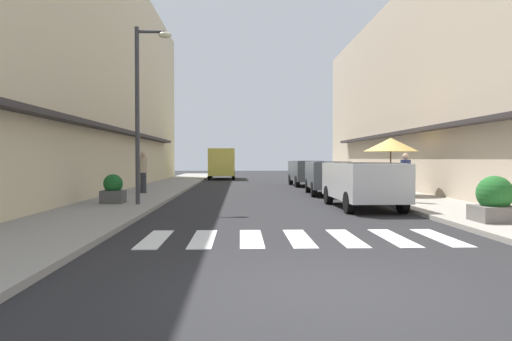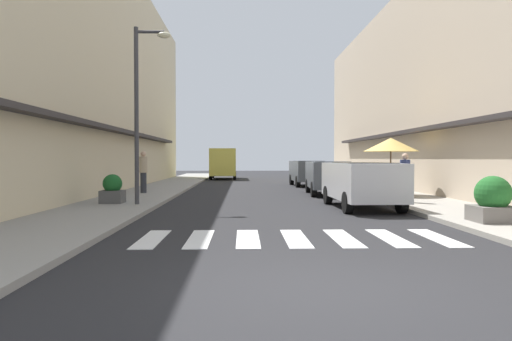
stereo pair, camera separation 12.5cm
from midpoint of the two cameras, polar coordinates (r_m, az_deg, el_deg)
name	(u,v)px [view 1 (the left image)]	position (r m, az deg, el deg)	size (l,w,h in m)	color
ground_plane	(267,195)	(21.05, 1.11, -2.91)	(84.07, 84.07, 0.00)	#232326
sidewalk_left	(147,194)	(21.42, -13.01, -2.72)	(2.85, 53.50, 0.12)	gray
sidewalk_right	(384,193)	(21.95, 14.87, -2.63)	(2.85, 53.50, 0.12)	#9E998E
building_row_left	(63,69)	(23.65, -22.20, 11.13)	(5.50, 36.39, 11.25)	beige
building_row_right	(462,87)	(24.39, 23.29, 9.17)	(5.50, 36.39, 9.86)	#C6B299
crosswalk	(299,238)	(9.62, 4.77, -8.07)	(6.15, 2.20, 0.01)	silver
parked_car_near	(363,180)	(15.60, 12.40, -1.07)	(1.88, 4.41, 1.47)	silver
parked_car_mid	(329,174)	(21.24, 8.54, -0.40)	(1.96, 4.02, 1.47)	#4C5156
parked_car_far	(307,170)	(27.85, 6.04, 0.03)	(1.91, 3.99, 1.47)	#4C5156
delivery_van	(222,161)	(37.37, -4.20, 1.13)	(2.10, 5.44, 2.37)	#D8CC4C
street_lamp	(143,97)	(15.94, -13.59, 8.53)	(1.19, 0.28, 5.69)	#38383D
cafe_umbrella	(391,145)	(20.05, 15.63, 2.95)	(2.19, 2.19, 2.31)	#262626
planter_corner	(495,201)	(12.45, 26.36, -3.24)	(0.91, 0.91, 1.07)	slate
planter_midblock	(113,190)	(16.49, -16.91, -2.22)	(0.72, 0.72, 0.96)	#4C4C4C
pedestrian_walking_near	(406,176)	(16.92, 17.23, -0.68)	(0.34, 0.34, 1.66)	#282B33
pedestrian_walking_far	(143,171)	(21.01, -13.49, -0.03)	(0.34, 0.34, 1.80)	#282B33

